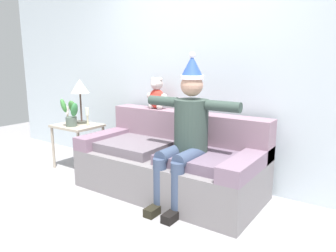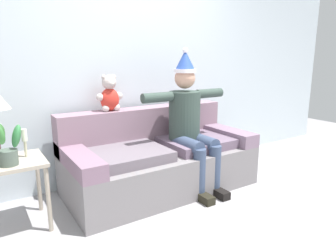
{
  "view_description": "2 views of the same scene",
  "coord_description": "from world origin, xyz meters",
  "px_view_note": "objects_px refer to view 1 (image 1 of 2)",
  "views": [
    {
      "loc": [
        1.86,
        -1.74,
        1.42
      ],
      "look_at": [
        0.09,
        0.81,
        0.77
      ],
      "focal_mm": 33.82,
      "sensor_mm": 36.0,
      "label": 1
    },
    {
      "loc": [
        -1.61,
        -1.68,
        1.39
      ],
      "look_at": [
        -0.03,
        0.78,
        0.73
      ],
      "focal_mm": 32.37,
      "sensor_mm": 36.0,
      "label": 2
    }
  ],
  "objects_px": {
    "couch": "(172,162)",
    "person_seated": "(186,130)",
    "potted_plant": "(71,113)",
    "candle_tall": "(67,113)",
    "teddy_bear": "(157,95)",
    "side_table": "(78,131)",
    "candle_short": "(87,114)",
    "table_lamp": "(80,89)"
  },
  "relations": [
    {
      "from": "couch",
      "to": "person_seated",
      "type": "relative_size",
      "value": 1.32
    },
    {
      "from": "potted_plant",
      "to": "couch",
      "type": "bearing_deg",
      "value": 6.78
    },
    {
      "from": "potted_plant",
      "to": "candle_tall",
      "type": "height_order",
      "value": "potted_plant"
    },
    {
      "from": "teddy_bear",
      "to": "side_table",
      "type": "xyz_separation_m",
      "value": [
        -1.05,
        -0.36,
        -0.52
      ]
    },
    {
      "from": "teddy_bear",
      "to": "side_table",
      "type": "distance_m",
      "value": 1.22
    },
    {
      "from": "teddy_bear",
      "to": "candle_short",
      "type": "xyz_separation_m",
      "value": [
        -0.89,
        -0.32,
        -0.28
      ]
    },
    {
      "from": "person_seated",
      "to": "candle_tall",
      "type": "distance_m",
      "value": 1.91
    },
    {
      "from": "couch",
      "to": "side_table",
      "type": "xyz_separation_m",
      "value": [
        -1.46,
        -0.07,
        0.17
      ]
    },
    {
      "from": "table_lamp",
      "to": "candle_short",
      "type": "xyz_separation_m",
      "value": [
        0.18,
        -0.06,
        -0.32
      ]
    },
    {
      "from": "side_table",
      "to": "candle_tall",
      "type": "distance_m",
      "value": 0.29
    },
    {
      "from": "person_seated",
      "to": "candle_short",
      "type": "bearing_deg",
      "value": 174.89
    },
    {
      "from": "potted_plant",
      "to": "candle_tall",
      "type": "distance_m",
      "value": 0.2
    },
    {
      "from": "table_lamp",
      "to": "candle_tall",
      "type": "distance_m",
      "value": 0.37
    },
    {
      "from": "person_seated",
      "to": "potted_plant",
      "type": "bearing_deg",
      "value": -179.92
    },
    {
      "from": "candle_tall",
      "to": "couch",
      "type": "bearing_deg",
      "value": 3.09
    },
    {
      "from": "person_seated",
      "to": "side_table",
      "type": "xyz_separation_m",
      "value": [
        -1.75,
        0.1,
        -0.26
      ]
    },
    {
      "from": "couch",
      "to": "candle_short",
      "type": "height_order",
      "value": "couch"
    },
    {
      "from": "couch",
      "to": "teddy_bear",
      "type": "xyz_separation_m",
      "value": [
        -0.41,
        0.29,
        0.69
      ]
    },
    {
      "from": "teddy_bear",
      "to": "side_table",
      "type": "bearing_deg",
      "value": -161.15
    },
    {
      "from": "candle_short",
      "to": "potted_plant",
      "type": "bearing_deg",
      "value": -135.7
    },
    {
      "from": "teddy_bear",
      "to": "candle_tall",
      "type": "relative_size",
      "value": 1.68
    },
    {
      "from": "teddy_bear",
      "to": "table_lamp",
      "type": "bearing_deg",
      "value": -166.23
    },
    {
      "from": "teddy_bear",
      "to": "table_lamp",
      "type": "distance_m",
      "value": 1.1
    },
    {
      "from": "table_lamp",
      "to": "candle_short",
      "type": "relative_size",
      "value": 2.48
    },
    {
      "from": "person_seated",
      "to": "teddy_bear",
      "type": "relative_size",
      "value": 3.93
    },
    {
      "from": "side_table",
      "to": "table_lamp",
      "type": "xyz_separation_m",
      "value": [
        -0.02,
        0.1,
        0.56
      ]
    },
    {
      "from": "couch",
      "to": "candle_short",
      "type": "xyz_separation_m",
      "value": [
        -1.3,
        -0.03,
        0.42
      ]
    },
    {
      "from": "side_table",
      "to": "candle_short",
      "type": "relative_size",
      "value": 2.47
    },
    {
      "from": "candle_tall",
      "to": "potted_plant",
      "type": "bearing_deg",
      "value": -25.58
    },
    {
      "from": "table_lamp",
      "to": "candle_tall",
      "type": "height_order",
      "value": "table_lamp"
    },
    {
      "from": "person_seated",
      "to": "side_table",
      "type": "height_order",
      "value": "person_seated"
    },
    {
      "from": "person_seated",
      "to": "teddy_bear",
      "type": "height_order",
      "value": "person_seated"
    },
    {
      "from": "side_table",
      "to": "potted_plant",
      "type": "bearing_deg",
      "value": -82.24
    },
    {
      "from": "teddy_bear",
      "to": "candle_tall",
      "type": "bearing_deg",
      "value": -162.67
    },
    {
      "from": "couch",
      "to": "potted_plant",
      "type": "xyz_separation_m",
      "value": [
        -1.45,
        -0.17,
        0.43
      ]
    },
    {
      "from": "couch",
      "to": "teddy_bear",
      "type": "relative_size",
      "value": 5.2
    },
    {
      "from": "person_seated",
      "to": "side_table",
      "type": "distance_m",
      "value": 1.77
    },
    {
      "from": "side_table",
      "to": "potted_plant",
      "type": "xyz_separation_m",
      "value": [
        0.01,
        -0.1,
        0.26
      ]
    },
    {
      "from": "couch",
      "to": "side_table",
      "type": "distance_m",
      "value": 1.47
    },
    {
      "from": "potted_plant",
      "to": "side_table",
      "type": "bearing_deg",
      "value": 97.76
    },
    {
      "from": "candle_short",
      "to": "candle_tall",
      "type": "bearing_deg",
      "value": -169.54
    },
    {
      "from": "candle_short",
      "to": "teddy_bear",
      "type": "bearing_deg",
      "value": 19.74
    }
  ]
}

